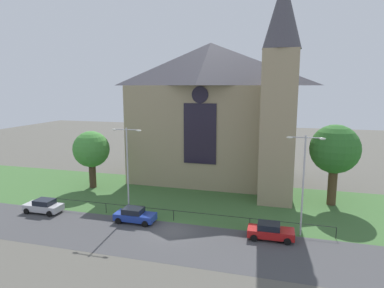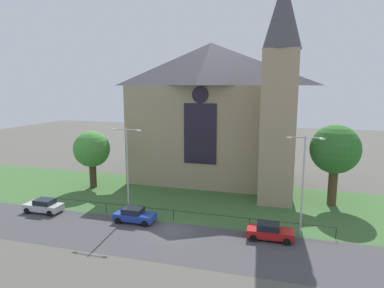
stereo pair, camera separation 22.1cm
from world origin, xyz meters
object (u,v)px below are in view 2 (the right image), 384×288
(streetlamp_near, at_px, (127,162))
(tree_right_far, at_px, (335,150))
(church_building, at_px, (215,111))
(parked_car_blue, at_px, (134,215))
(streetlamp_far, at_px, (303,174))
(tree_left_far, at_px, (92,150))
(parked_car_silver, at_px, (44,206))
(parked_car_red, at_px, (270,231))

(streetlamp_near, bearing_deg, tree_right_far, 24.65)
(tree_right_far, height_order, streetlamp_near, streetlamp_near)
(church_building, distance_m, parked_car_blue, 20.70)
(streetlamp_far, bearing_deg, tree_left_far, 163.04)
(streetlamp_near, bearing_deg, streetlamp_far, 0.00)
(parked_car_silver, bearing_deg, parked_car_red, 179.47)
(streetlamp_near, xyz_separation_m, parked_car_blue, (1.32, -1.36, -5.26))
(tree_right_far, height_order, streetlamp_far, tree_right_far)
(tree_left_far, xyz_separation_m, parked_car_red, (24.58, -9.90, -4.57))
(streetlamp_far, distance_m, parked_car_red, 6.07)
(parked_car_blue, height_order, parked_car_red, same)
(church_building, relative_size, streetlamp_far, 2.73)
(streetlamp_far, distance_m, parked_car_blue, 17.26)
(tree_right_far, xyz_separation_m, parked_car_red, (-6.51, -11.46, -5.86))
(tree_left_far, xyz_separation_m, parked_car_silver, (-0.04, -9.94, -4.57))
(streetlamp_far, bearing_deg, parked_car_silver, -176.61)
(parked_car_silver, distance_m, parked_car_blue, 10.94)
(church_building, relative_size, parked_car_red, 6.11)
(tree_right_far, bearing_deg, church_building, 157.26)
(parked_car_silver, bearing_deg, church_building, -131.16)
(streetlamp_near, bearing_deg, parked_car_blue, -45.80)
(tree_right_far, bearing_deg, parked_car_blue, -150.92)
(tree_right_far, height_order, parked_car_blue, tree_right_far)
(parked_car_red, bearing_deg, streetlamp_far, 28.35)
(tree_right_far, distance_m, parked_car_blue, 23.85)
(tree_right_far, relative_size, tree_left_far, 1.21)
(tree_right_far, xyz_separation_m, parked_car_blue, (-20.21, -11.24, -5.86))
(streetlamp_near, relative_size, parked_car_silver, 2.28)
(parked_car_silver, height_order, parked_car_red, same)
(tree_right_far, height_order, parked_car_silver, tree_right_far)
(church_building, bearing_deg, streetlamp_near, -109.54)
(parked_car_red, bearing_deg, parked_car_silver, 178.28)
(church_building, distance_m, streetlamp_near, 17.98)
(tree_left_far, distance_m, parked_car_blue, 15.27)
(tree_right_far, relative_size, parked_car_silver, 2.27)
(tree_right_far, bearing_deg, parked_car_silver, -159.73)
(church_building, relative_size, streetlamp_near, 2.70)
(streetlamp_near, height_order, parked_car_blue, streetlamp_near)
(parked_car_blue, bearing_deg, parked_car_silver, -178.98)
(church_building, distance_m, streetlamp_far, 20.76)
(parked_car_silver, xyz_separation_m, parked_car_blue, (10.93, 0.26, 0.00))
(church_building, bearing_deg, parked_car_blue, -104.23)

